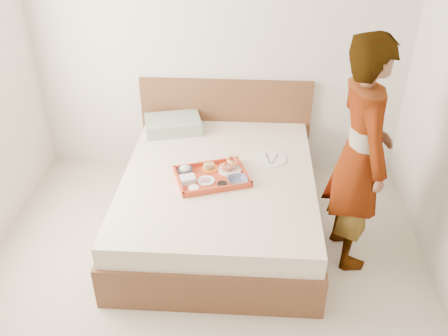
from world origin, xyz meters
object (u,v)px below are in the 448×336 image
bed (219,200)px  dinner_plate (271,159)px  tray (212,176)px  person (360,156)px

bed → dinner_plate: (0.43, 0.24, 0.27)m
tray → bed: bearing=39.2°
person → bed: bearing=65.9°
dinner_plate → person: bearing=-40.5°
bed → person: 1.26m
bed → tray: (-0.05, -0.08, 0.29)m
bed → dinner_plate: size_ratio=7.99×
dinner_plate → tray: bearing=-146.2°
person → dinner_plate: bearing=40.3°
tray → person: person is taller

